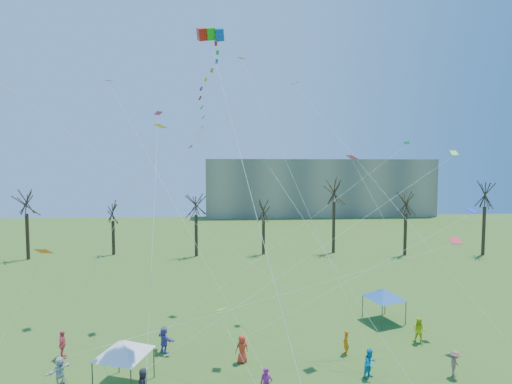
{
  "coord_description": "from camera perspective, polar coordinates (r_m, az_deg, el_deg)",
  "views": [
    {
      "loc": [
        -1.57,
        -14.05,
        12.16
      ],
      "look_at": [
        -0.26,
        5.0,
        11.0
      ],
      "focal_mm": 25.0,
      "sensor_mm": 36.0,
      "label": 1
    }
  ],
  "objects": [
    {
      "name": "festival_crowd",
      "position": [
        22.19,
        1.07,
        -27.1
      ],
      "size": [
        27.21,
        10.65,
        1.86
      ],
      "color": "red",
      "rests_on": "ground"
    },
    {
      "name": "distant_building",
      "position": [
        99.01,
        9.86,
        0.73
      ],
      "size": [
        60.0,
        14.0,
        15.0
      ],
      "primitive_type": "cube",
      "color": "gray",
      "rests_on": "ground"
    },
    {
      "name": "small_kites_aloft",
      "position": [
        24.32,
        1.01,
        3.67
      ],
      "size": [
        30.47,
        17.94,
        32.25
      ],
      "color": "#F2500C",
      "rests_on": "ground"
    },
    {
      "name": "bare_tree_row",
      "position": [
        51.03,
        5.88,
        -2.05
      ],
      "size": [
        69.7,
        9.13,
        11.84
      ],
      "color": "black",
      "rests_on": "ground"
    },
    {
      "name": "big_box_kite",
      "position": [
        21.82,
        -7.48,
        14.94
      ],
      "size": [
        3.1,
        6.06,
        21.01
      ],
      "color": "red",
      "rests_on": "ground"
    },
    {
      "name": "canopy_tent_white",
      "position": [
        22.94,
        -20.38,
        -22.26
      ],
      "size": [
        3.43,
        3.43,
        2.69
      ],
      "color": "#3F3F44",
      "rests_on": "ground"
    },
    {
      "name": "canopy_tent_blue",
      "position": [
        31.49,
        19.8,
        -15.03
      ],
      "size": [
        3.41,
        3.41,
        2.68
      ],
      "color": "#3F3F44",
      "rests_on": "ground"
    }
  ]
}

